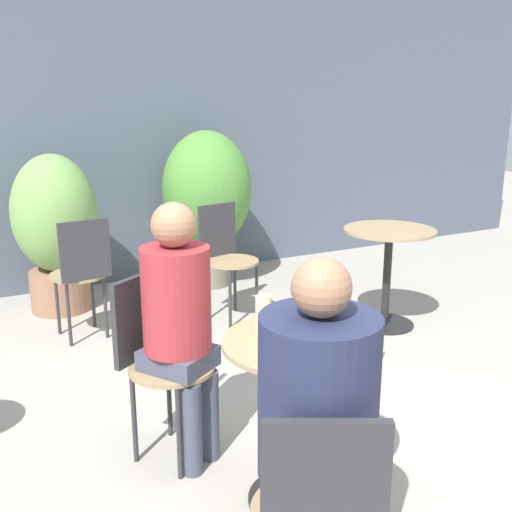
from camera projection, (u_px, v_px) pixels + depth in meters
ground_plane at (322, 485)px, 2.67m from camera, size 20.00×20.00×0.00m
storefront_wall at (109, 116)px, 5.22m from camera, size 10.00×0.06×3.00m
cafe_table_near at (301, 392)px, 2.43m from camera, size 0.65×0.65×0.74m
cafe_table_far at (388, 258)px, 4.39m from camera, size 0.67×0.67×0.74m
bistro_chair_0 at (156, 348)px, 2.79m from camera, size 0.45×0.46×0.88m
bistro_chair_1 at (320, 511)px, 1.70m from camera, size 0.44×0.45×0.88m
bistro_chair_2 at (82, 267)px, 4.11m from camera, size 0.40×0.42×0.88m
bistro_chair_4 at (225, 250)px, 4.57m from camera, size 0.41×0.43×0.88m
seated_person_0 at (179, 312)px, 2.67m from camera, size 0.38×0.39×1.24m
seated_person_1 at (317, 420)px, 1.78m from camera, size 0.42×0.44×1.25m
beer_glass_0 at (340, 332)px, 2.25m from camera, size 0.07×0.07×0.16m
beer_glass_1 at (318, 309)px, 2.50m from camera, size 0.07×0.07×0.15m
beer_glass_2 at (263, 315)px, 2.42m from camera, size 0.06×0.06×0.16m
beer_glass_3 at (284, 332)px, 2.20m from camera, size 0.06×0.06×0.19m
potted_plant_0 at (55, 226)px, 4.68m from camera, size 0.65×0.65×1.25m
potted_plant_1 at (207, 195)px, 5.28m from camera, size 0.79×0.79×1.39m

